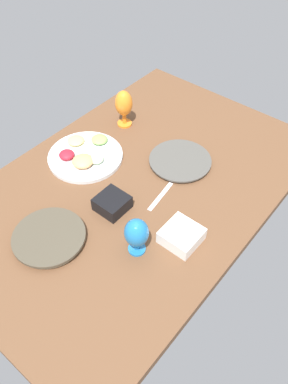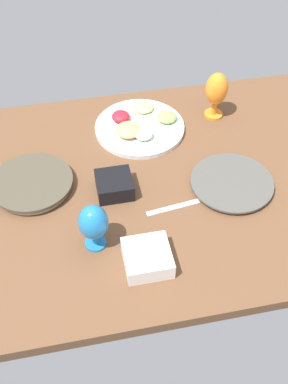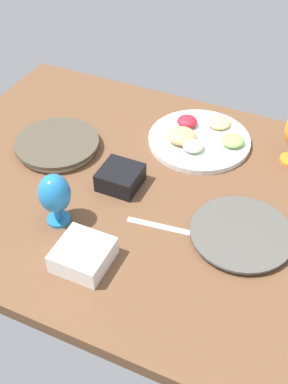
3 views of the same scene
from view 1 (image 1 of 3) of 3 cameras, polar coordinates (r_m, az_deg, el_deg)
ground_plane at (r=167.43cm, az=-1.17°, el=0.79°), size 160.00×104.00×4.00cm
dinner_plate_left at (r=149.71cm, az=-13.68°, el=-6.54°), size 27.30×27.30×3.15cm
dinner_plate_right at (r=175.24cm, az=5.30°, el=4.54°), size 27.89×27.89×2.00cm
fruit_platter at (r=178.41cm, az=-8.62°, el=5.35°), size 33.74×33.74×5.60cm
hurricane_glass_orange at (r=190.20cm, az=-2.98°, el=12.65°), size 8.50×8.50×18.80cm
hurricane_glass_blue at (r=136.60cm, az=-1.10°, el=-6.10°), size 8.85×8.85×16.09cm
square_bowl_white at (r=145.10cm, az=5.51°, el=-6.29°), size 13.40×13.40×5.58cm
square_bowl_black at (r=154.71cm, az=-4.69°, el=-1.57°), size 11.74×11.74×5.88cm
fork_by_right_plate at (r=160.74cm, az=2.45°, el=-0.59°), size 18.08×4.07×0.60cm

